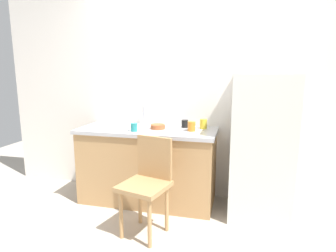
{
  "coord_description": "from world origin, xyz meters",
  "views": [
    {
      "loc": [
        0.54,
        -2.32,
        1.48
      ],
      "look_at": [
        -0.2,
        0.6,
        0.9
      ],
      "focal_mm": 30.53,
      "sensor_mm": 36.0,
      "label": 1
    }
  ],
  "objects_px": {
    "refrigerator": "(261,146)",
    "cup_teal": "(134,127)",
    "terracotta_bowl": "(158,127)",
    "cup_orange": "(192,126)",
    "cup_yellow": "(203,124)",
    "chair": "(148,181)",
    "dish_tray": "(118,127)",
    "cup_black": "(185,124)"
  },
  "relations": [
    {
      "from": "refrigerator",
      "to": "terracotta_bowl",
      "type": "distance_m",
      "value": 1.11
    },
    {
      "from": "refrigerator",
      "to": "cup_orange",
      "type": "bearing_deg",
      "value": 179.55
    },
    {
      "from": "chair",
      "to": "terracotta_bowl",
      "type": "bearing_deg",
      "value": 112.13
    },
    {
      "from": "refrigerator",
      "to": "cup_teal",
      "type": "relative_size",
      "value": 16.78
    },
    {
      "from": "cup_yellow",
      "to": "cup_black",
      "type": "bearing_deg",
      "value": 174.47
    },
    {
      "from": "terracotta_bowl",
      "to": "cup_orange",
      "type": "bearing_deg",
      "value": -3.89
    },
    {
      "from": "terracotta_bowl",
      "to": "cup_black",
      "type": "height_order",
      "value": "cup_black"
    },
    {
      "from": "terracotta_bowl",
      "to": "cup_teal",
      "type": "height_order",
      "value": "cup_teal"
    },
    {
      "from": "cup_teal",
      "to": "cup_black",
      "type": "bearing_deg",
      "value": 34.78
    },
    {
      "from": "chair",
      "to": "cup_black",
      "type": "xyz_separation_m",
      "value": [
        0.19,
        0.8,
        0.4
      ]
    },
    {
      "from": "cup_black",
      "to": "cup_teal",
      "type": "bearing_deg",
      "value": -145.22
    },
    {
      "from": "refrigerator",
      "to": "cup_black",
      "type": "height_order",
      "value": "refrigerator"
    },
    {
      "from": "chair",
      "to": "terracotta_bowl",
      "type": "relative_size",
      "value": 5.55
    },
    {
      "from": "cup_teal",
      "to": "cup_yellow",
      "type": "relative_size",
      "value": 0.8
    },
    {
      "from": "terracotta_bowl",
      "to": "cup_teal",
      "type": "xyz_separation_m",
      "value": [
        -0.21,
        -0.19,
        0.02
      ]
    },
    {
      "from": "chair",
      "to": "terracotta_bowl",
      "type": "height_order",
      "value": "terracotta_bowl"
    },
    {
      "from": "dish_tray",
      "to": "cup_teal",
      "type": "relative_size",
      "value": 3.22
    },
    {
      "from": "refrigerator",
      "to": "cup_yellow",
      "type": "distance_m",
      "value": 0.66
    },
    {
      "from": "refrigerator",
      "to": "chair",
      "type": "distance_m",
      "value": 1.21
    },
    {
      "from": "terracotta_bowl",
      "to": "cup_orange",
      "type": "xyz_separation_m",
      "value": [
        0.38,
        -0.03,
        0.03
      ]
    },
    {
      "from": "chair",
      "to": "cup_teal",
      "type": "bearing_deg",
      "value": 137.3
    },
    {
      "from": "dish_tray",
      "to": "terracotta_bowl",
      "type": "bearing_deg",
      "value": 16.38
    },
    {
      "from": "terracotta_bowl",
      "to": "cup_teal",
      "type": "bearing_deg",
      "value": -138.46
    },
    {
      "from": "dish_tray",
      "to": "cup_orange",
      "type": "xyz_separation_m",
      "value": [
        0.8,
        0.1,
        0.03
      ]
    },
    {
      "from": "refrigerator",
      "to": "dish_tray",
      "type": "bearing_deg",
      "value": -176.53
    },
    {
      "from": "terracotta_bowl",
      "to": "cup_orange",
      "type": "relative_size",
      "value": 1.58
    },
    {
      "from": "cup_black",
      "to": "terracotta_bowl",
      "type": "bearing_deg",
      "value": -151.22
    },
    {
      "from": "refrigerator",
      "to": "cup_orange",
      "type": "relative_size",
      "value": 14.37
    },
    {
      "from": "chair",
      "to": "dish_tray",
      "type": "height_order",
      "value": "dish_tray"
    },
    {
      "from": "cup_teal",
      "to": "refrigerator",
      "type": "bearing_deg",
      "value": 6.72
    },
    {
      "from": "cup_teal",
      "to": "cup_yellow",
      "type": "bearing_deg",
      "value": 24.4
    },
    {
      "from": "chair",
      "to": "cup_black",
      "type": "distance_m",
      "value": 0.91
    },
    {
      "from": "cup_orange",
      "to": "cup_black",
      "type": "xyz_separation_m",
      "value": [
        -0.11,
        0.18,
        -0.01
      ]
    },
    {
      "from": "cup_black",
      "to": "dish_tray",
      "type": "bearing_deg",
      "value": -158.45
    },
    {
      "from": "chair",
      "to": "dish_tray",
      "type": "xyz_separation_m",
      "value": [
        -0.51,
        0.52,
        0.38
      ]
    },
    {
      "from": "cup_orange",
      "to": "cup_black",
      "type": "relative_size",
      "value": 1.2
    },
    {
      "from": "dish_tray",
      "to": "chair",
      "type": "bearing_deg",
      "value": -45.68
    },
    {
      "from": "refrigerator",
      "to": "cup_teal",
      "type": "distance_m",
      "value": 1.33
    },
    {
      "from": "refrigerator",
      "to": "chair",
      "type": "bearing_deg",
      "value": -148.74
    },
    {
      "from": "refrigerator",
      "to": "terracotta_bowl",
      "type": "xyz_separation_m",
      "value": [
        -1.1,
        0.03,
        0.15
      ]
    },
    {
      "from": "terracotta_bowl",
      "to": "cup_black",
      "type": "bearing_deg",
      "value": 28.78
    },
    {
      "from": "chair",
      "to": "cup_black",
      "type": "relative_size",
      "value": 10.52
    }
  ]
}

